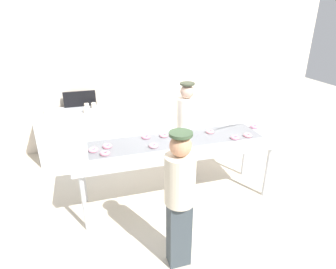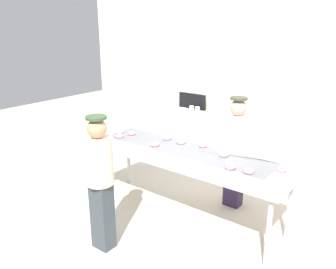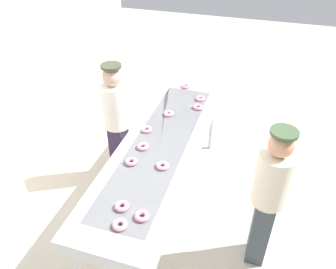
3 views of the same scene
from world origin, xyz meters
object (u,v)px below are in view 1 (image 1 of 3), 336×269
at_px(strawberry_donut_8, 182,131).
at_px(strawberry_donut_10, 210,132).
at_px(customer_waiting, 180,196).
at_px(paper_cup_1, 87,106).
at_px(menu_display, 80,99).
at_px(strawberry_donut_5, 107,146).
at_px(strawberry_donut_1, 235,138).
at_px(prep_counter, 84,134).
at_px(strawberry_donut_6, 93,150).
at_px(paper_cup_2, 94,105).
at_px(fryer_conveyor, 177,144).
at_px(paper_cup_0, 86,110).
at_px(strawberry_donut_4, 248,135).
at_px(strawberry_donut_7, 153,146).
at_px(strawberry_donut_0, 254,127).
at_px(strawberry_donut_9, 164,135).
at_px(strawberry_donut_2, 105,153).
at_px(worker_baker, 186,125).
at_px(strawberry_donut_3, 146,137).
at_px(paper_cup_3, 46,111).

bearing_deg(strawberry_donut_8, strawberry_donut_10, -18.92).
bearing_deg(customer_waiting, paper_cup_1, 94.53).
bearing_deg(strawberry_donut_10, menu_display, 132.16).
xyz_separation_m(strawberry_donut_5, strawberry_donut_10, (1.49, 0.06, 0.00)).
xyz_separation_m(strawberry_donut_1, prep_counter, (-2.06, 2.04, -0.54)).
relative_size(strawberry_donut_6, paper_cup_2, 1.19).
bearing_deg(fryer_conveyor, paper_cup_0, 125.44).
xyz_separation_m(strawberry_donut_10, paper_cup_1, (-1.70, 1.82, -0.02)).
height_order(strawberry_donut_4, strawberry_donut_7, same).
distance_m(strawberry_donut_0, paper_cup_0, 2.93).
bearing_deg(strawberry_donut_9, strawberry_donut_7, -127.98).
height_order(strawberry_donut_1, paper_cup_0, paper_cup_0).
xyz_separation_m(strawberry_donut_2, strawberry_donut_7, (0.63, 0.03, 0.00)).
xyz_separation_m(fryer_conveyor, strawberry_donut_4, (1.00, -0.20, 0.10)).
bearing_deg(strawberry_donut_5, customer_waiting, -62.35).
height_order(strawberry_donut_1, prep_counter, strawberry_donut_1).
distance_m(strawberry_donut_6, paper_cup_0, 1.71).
distance_m(strawberry_donut_10, worker_baker, 0.64).
relative_size(prep_counter, paper_cup_2, 15.89).
xyz_separation_m(strawberry_donut_4, strawberry_donut_9, (-1.15, 0.34, 0.00)).
distance_m(prep_counter, paper_cup_2, 0.58).
height_order(strawberry_donut_3, menu_display, menu_display).
distance_m(strawberry_donut_1, worker_baker, 1.00).
distance_m(worker_baker, prep_counter, 2.06).
bearing_deg(paper_cup_0, fryer_conveyor, -54.56).
height_order(strawberry_donut_6, paper_cup_1, paper_cup_1).
height_order(strawberry_donut_2, strawberry_donut_8, same).
height_order(strawberry_donut_2, strawberry_donut_9, same).
height_order(strawberry_donut_3, paper_cup_2, paper_cup_2).
height_order(fryer_conveyor, strawberry_donut_0, strawberry_donut_0).
relative_size(strawberry_donut_1, strawberry_donut_10, 1.00).
height_order(strawberry_donut_0, strawberry_donut_7, same).
bearing_deg(strawberry_donut_0, strawberry_donut_8, 172.65).
distance_m(strawberry_donut_5, paper_cup_3, 2.01).
bearing_deg(paper_cup_1, prep_counter, -147.05).
relative_size(strawberry_donut_2, customer_waiting, 0.08).
relative_size(strawberry_donut_9, worker_baker, 0.08).
height_order(strawberry_donut_4, menu_display, menu_display).
xyz_separation_m(strawberry_donut_1, strawberry_donut_7, (-1.16, 0.07, 0.00)).
bearing_deg(strawberry_donut_4, strawberry_donut_8, 154.23).
bearing_deg(customer_waiting, strawberry_donut_3, 82.15).
relative_size(strawberry_donut_0, strawberry_donut_3, 1.00).
xyz_separation_m(strawberry_donut_1, worker_baker, (-0.39, 0.91, -0.11)).
relative_size(strawberry_donut_4, strawberry_donut_6, 1.00).
height_order(strawberry_donut_0, customer_waiting, customer_waiting).
bearing_deg(paper_cup_2, prep_counter, -163.25).
bearing_deg(strawberry_donut_1, paper_cup_2, 130.67).
bearing_deg(strawberry_donut_6, strawberry_donut_3, 15.89).
xyz_separation_m(fryer_conveyor, strawberry_donut_1, (0.78, -0.22, 0.10)).
relative_size(worker_baker, prep_counter, 0.99).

